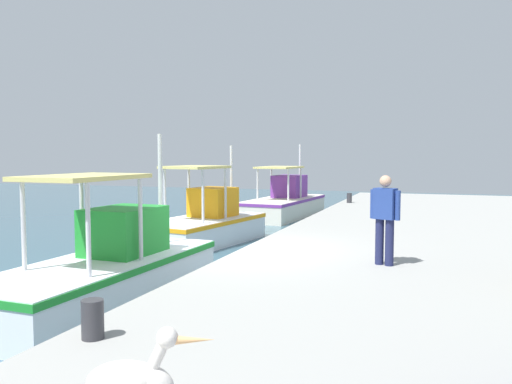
{
  "coord_description": "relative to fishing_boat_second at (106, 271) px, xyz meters",
  "views": [
    {
      "loc": [
        -10.64,
        -4.12,
        2.88
      ],
      "look_at": [
        2.87,
        0.64,
        1.84
      ],
      "focal_mm": 36.91,
      "sensor_mm": 36.0,
      "label": 1
    }
  ],
  "objects": [
    {
      "name": "quay_pier",
      "position": [
        2.19,
        -6.92,
        -0.24
      ],
      "size": [
        36.0,
        10.0,
        0.8
      ],
      "primitive_type": "cube",
      "color": "#9E9E99",
      "rests_on": "ground"
    },
    {
      "name": "fishing_boat_second",
      "position": [
        0.0,
        0.0,
        0.0
      ],
      "size": [
        5.65,
        2.19,
        3.33
      ],
      "color": "white",
      "rests_on": "ground"
    },
    {
      "name": "fishing_boat_third",
      "position": [
        6.82,
        1.1,
        -0.01
      ],
      "size": [
        4.95,
        2.79,
        3.17
      ],
      "color": "white",
      "rests_on": "ground"
    },
    {
      "name": "fishing_boat_fourth",
      "position": [
        14.61,
        0.71,
        0.01
      ],
      "size": [
        6.03,
        2.6,
        3.36
      ],
      "color": "silver",
      "rests_on": "ground"
    },
    {
      "name": "pelican",
      "position": [
        -5.21,
        -3.91,
        0.56
      ],
      "size": [
        0.55,
        0.96,
        0.82
      ],
      "color": "tan",
      "rests_on": "quay_pier"
    },
    {
      "name": "fisherman_standing",
      "position": [
        1.55,
        -5.06,
        1.09
      ],
      "size": [
        0.36,
        0.57,
        1.69
      ],
      "color": "#1E234C",
      "rests_on": "quay_pier"
    },
    {
      "name": "mooring_bollard_third",
      "position": [
        -3.58,
        -2.37,
        0.38
      ],
      "size": [
        0.25,
        0.25,
        0.45
      ],
      "primitive_type": "cylinder",
      "color": "#333338",
      "rests_on": "quay_pier"
    },
    {
      "name": "mooring_bollard_fourth",
      "position": [
        13.93,
        -2.37,
        0.37
      ],
      "size": [
        0.22,
        0.22,
        0.42
      ],
      "primitive_type": "cylinder",
      "color": "#333338",
      "rests_on": "quay_pier"
    }
  ]
}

